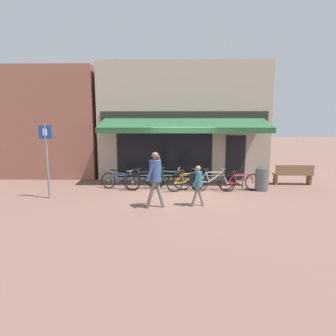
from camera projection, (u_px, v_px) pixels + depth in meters
The scene contains 15 objects.
ground_plane at pixel (184, 194), 9.65m from camera, with size 160.00×160.00×0.00m, color brown.
shop_front at pixel (182, 123), 13.39m from camera, with size 8.01×4.55×5.44m.
neighbour_building at pixel (53, 124), 14.05m from camera, with size 5.41×4.00×5.29m.
bike_rack_rail at pixel (178, 177), 10.41m from camera, with size 5.27×0.04×0.57m.
bicycle_blue at pixel (120, 181), 10.39m from camera, with size 1.69×0.68×0.80m.
bicycle_black at pixel (145, 180), 10.43m from camera, with size 1.66×0.81×0.86m.
bicycle_green at pixel (168, 180), 10.36m from camera, with size 1.84×0.62×0.90m.
bicycle_orange at pixel (187, 181), 10.15m from camera, with size 1.59×0.77×0.83m.
bicycle_silver at pixel (213, 181), 10.18m from camera, with size 1.81×0.63×0.88m.
bicycle_red at pixel (240, 182), 10.12m from camera, with size 1.70×0.63×0.81m.
pedestrian_adult at pixel (155, 174), 7.85m from camera, with size 0.62×0.53×1.71m.
pedestrian_child at pixel (197, 181), 8.05m from camera, with size 0.49×0.38×1.28m.
litter_bin at pixel (262, 178), 10.18m from camera, with size 0.51×0.51×0.96m.
parking_sign at pixel (47, 153), 8.89m from camera, with size 0.44×0.07×2.56m.
park_bench at pixel (293, 174), 11.28m from camera, with size 1.61×0.47×0.87m.
Camera 1 is at (-0.41, -9.42, 2.36)m, focal length 28.00 mm.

